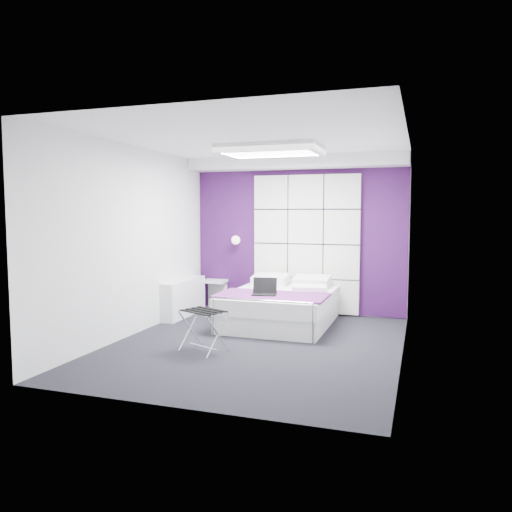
% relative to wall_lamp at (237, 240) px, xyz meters
% --- Properties ---
extents(floor, '(4.40, 4.40, 0.00)m').
position_rel_wall_lamp_xyz_m(floor, '(1.05, -2.06, -1.22)').
color(floor, black).
rests_on(floor, ground).
extents(ceiling, '(4.40, 4.40, 0.00)m').
position_rel_wall_lamp_xyz_m(ceiling, '(1.05, -2.06, 1.38)').
color(ceiling, white).
rests_on(ceiling, wall_back).
extents(wall_back, '(3.60, 0.00, 3.60)m').
position_rel_wall_lamp_xyz_m(wall_back, '(1.05, 0.14, 0.08)').
color(wall_back, silver).
rests_on(wall_back, floor).
extents(wall_left, '(0.00, 4.40, 4.40)m').
position_rel_wall_lamp_xyz_m(wall_left, '(-0.75, -2.06, 0.08)').
color(wall_left, silver).
rests_on(wall_left, floor).
extents(wall_right, '(0.00, 4.40, 4.40)m').
position_rel_wall_lamp_xyz_m(wall_right, '(2.85, -2.06, 0.08)').
color(wall_right, silver).
rests_on(wall_right, floor).
extents(accent_wall, '(3.58, 0.02, 2.58)m').
position_rel_wall_lamp_xyz_m(accent_wall, '(1.05, 0.13, 0.08)').
color(accent_wall, '#360F42').
rests_on(accent_wall, wall_back).
extents(soffit, '(3.58, 0.50, 0.20)m').
position_rel_wall_lamp_xyz_m(soffit, '(1.05, -0.11, 1.28)').
color(soffit, white).
rests_on(soffit, wall_back).
extents(headboard, '(1.80, 0.08, 2.30)m').
position_rel_wall_lamp_xyz_m(headboard, '(1.20, 0.08, -0.05)').
color(headboard, silver).
rests_on(headboard, wall_back).
extents(skylight, '(1.36, 0.86, 0.12)m').
position_rel_wall_lamp_xyz_m(skylight, '(1.05, -1.46, 1.33)').
color(skylight, white).
rests_on(skylight, ceiling).
extents(wall_lamp, '(0.15, 0.15, 0.15)m').
position_rel_wall_lamp_xyz_m(wall_lamp, '(0.00, 0.00, 0.00)').
color(wall_lamp, white).
rests_on(wall_lamp, wall_back).
extents(radiator, '(0.22, 1.20, 0.60)m').
position_rel_wall_lamp_xyz_m(radiator, '(-0.64, -0.76, -0.92)').
color(radiator, white).
rests_on(radiator, floor).
extents(bed, '(1.56, 1.88, 0.67)m').
position_rel_wall_lamp_xyz_m(bed, '(1.03, -0.86, -0.94)').
color(bed, white).
rests_on(bed, floor).
extents(nightstand, '(0.40, 0.31, 0.04)m').
position_rel_wall_lamp_xyz_m(nightstand, '(-0.40, -0.04, -0.73)').
color(nightstand, white).
rests_on(nightstand, wall_back).
extents(luggage_rack, '(0.51, 0.38, 0.51)m').
position_rel_wall_lamp_xyz_m(luggage_rack, '(0.53, -2.56, -0.97)').
color(luggage_rack, silver).
rests_on(luggage_rack, floor).
extents(laptop, '(0.34, 0.24, 0.24)m').
position_rel_wall_lamp_xyz_m(laptop, '(0.94, -1.35, -0.63)').
color(laptop, black).
rests_on(laptop, bed).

